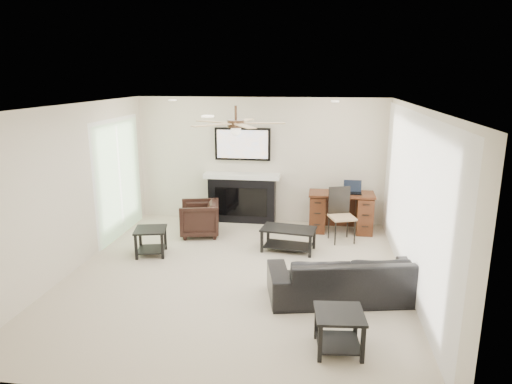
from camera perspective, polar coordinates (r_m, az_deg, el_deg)
room_shell at (r=6.48m, az=-0.89°, el=3.51°), size 5.50×5.54×2.52m
sofa at (r=6.29m, az=11.33°, el=-10.32°), size 2.20×1.21×0.61m
armchair at (r=8.56m, az=-7.09°, el=-3.30°), size 0.84×0.83×0.65m
coffee_table at (r=7.82m, az=4.06°, el=-5.92°), size 0.96×0.62×0.40m
end_table_near at (r=5.22m, az=10.29°, el=-16.78°), size 0.57×0.57×0.45m
end_table_left at (r=7.82m, az=-12.99°, el=-6.07°), size 0.60×0.60×0.45m
fireplace_unit at (r=9.13m, az=-1.79°, el=2.02°), size 1.52×0.34×1.91m
desk at (r=8.83m, az=10.55°, el=-2.50°), size 1.22×0.56×0.76m
desk_chair at (r=8.28m, az=10.72°, el=-2.90°), size 0.54×0.55×0.97m
laptop at (r=8.70m, az=12.02°, el=0.54°), size 0.33×0.24×0.23m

